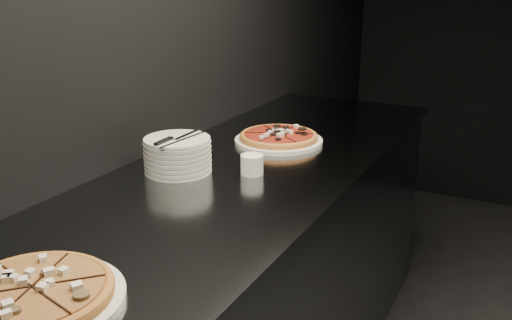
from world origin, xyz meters
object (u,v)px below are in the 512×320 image
at_px(counter, 239,293).
at_px(pizza_mushroom, 33,295).
at_px(pizza_tomato, 279,138).
at_px(plate_stack, 178,155).
at_px(ramekin, 252,164).
at_px(cutlery, 176,139).

xyz_separation_m(counter, pizza_mushroom, (0.03, -0.88, 0.48)).
relative_size(pizza_mushroom, pizza_tomato, 0.99).
bearing_deg(pizza_tomato, counter, -86.79).
distance_m(pizza_mushroom, plate_stack, 0.81).
bearing_deg(ramekin, pizza_tomato, 101.57).
distance_m(counter, ramekin, 0.50).
height_order(pizza_tomato, cutlery, cutlery).
bearing_deg(plate_stack, counter, 26.72).
relative_size(counter, plate_stack, 11.30).
xyz_separation_m(plate_stack, cutlery, (0.01, -0.02, 0.06)).
height_order(pizza_mushroom, ramekin, ramekin).
distance_m(pizza_mushroom, pizza_tomato, 1.23).
relative_size(pizza_tomato, plate_stack, 1.81).
relative_size(counter, pizza_tomato, 6.25).
xyz_separation_m(pizza_mushroom, ramekin, (0.03, 0.87, 0.01)).
distance_m(counter, plate_stack, 0.55).
bearing_deg(cutlery, pizza_tomato, 71.77).
bearing_deg(plate_stack, pizza_tomato, 70.70).
xyz_separation_m(pizza_tomato, cutlery, (-0.15, -0.46, 0.10)).
bearing_deg(pizza_mushroom, plate_stack, 104.44).
distance_m(plate_stack, ramekin, 0.25).
relative_size(counter, ramekin, 33.24).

